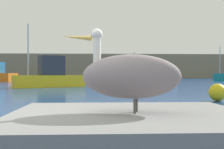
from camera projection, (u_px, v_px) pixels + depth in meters
hillside_backdrop at (94, 67)px, 79.73m from camera, size 140.00×15.92×5.99m
pier_dock at (131, 142)px, 3.41m from camera, size 2.76×2.40×0.68m
pelican at (130, 76)px, 3.41m from camera, size 1.44×0.76×0.98m
fishing_boat_yellow at (50, 76)px, 24.82m from camera, size 5.99×4.02×5.18m
fishing_boat_white at (147, 76)px, 38.06m from camera, size 6.77×2.22×3.90m
mooring_buoy at (218, 92)px, 12.22m from camera, size 0.72×0.72×0.72m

